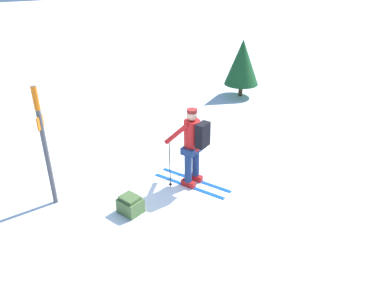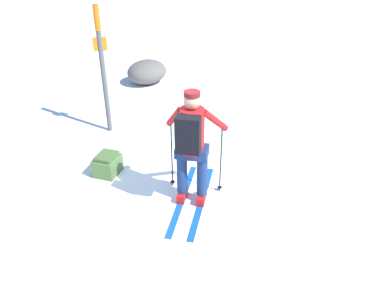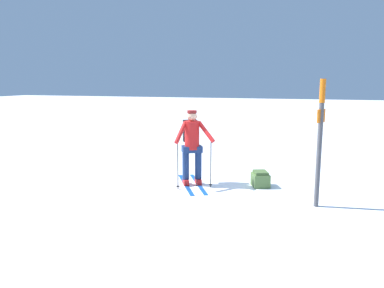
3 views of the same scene
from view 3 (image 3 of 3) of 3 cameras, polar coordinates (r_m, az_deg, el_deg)
The scene contains 4 objects.
ground_plane at distance 8.47m, azimuth 3.35°, elevation -6.26°, with size 80.00×80.00×0.00m, color white.
skier at distance 8.31m, azimuth -0.03°, elevation 0.24°, with size 1.69×1.13×1.68m.
dropped_backpack at distance 8.45m, azimuth 10.38°, elevation -5.28°, with size 0.52×0.48×0.35m.
trail_marker at distance 7.15m, azimuth 18.94°, elevation 1.57°, with size 0.22×0.15×2.35m.
Camera 3 is at (-7.91, -1.94, 2.33)m, focal length 35.00 mm.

